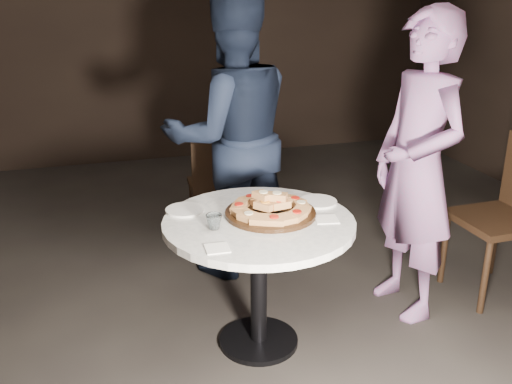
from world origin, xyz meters
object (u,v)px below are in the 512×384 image
(chair_far, at_px, (215,180))
(chair_right, at_px, (512,207))
(table, at_px, (259,244))
(serving_board, at_px, (270,213))
(water_glass, at_px, (214,222))
(diner_navy, at_px, (231,137))
(focaccia_pile, at_px, (271,206))
(diner_teal, at_px, (418,168))

(chair_far, distance_m, chair_right, 2.03)
(table, xyz_separation_m, serving_board, (0.07, 0.04, 0.14))
(table, bearing_deg, chair_right, 4.25)
(serving_board, distance_m, water_glass, 0.33)
(table, xyz_separation_m, diner_navy, (0.09, 0.91, 0.32))
(focaccia_pile, xyz_separation_m, diner_navy, (0.02, 0.87, 0.14))
(chair_right, relative_size, diner_navy, 0.54)
(focaccia_pile, distance_m, chair_far, 1.43)
(focaccia_pile, bearing_deg, chair_far, 89.51)
(table, xyz_separation_m, water_glass, (-0.24, -0.04, 0.17))
(table, xyz_separation_m, chair_right, (1.63, 0.12, -0.03))
(chair_far, height_order, diner_navy, diner_navy)
(focaccia_pile, height_order, diner_navy, diner_navy)
(chair_far, height_order, diner_teal, diner_teal)
(water_glass, distance_m, chair_far, 1.55)
(table, distance_m, diner_navy, 0.97)
(serving_board, height_order, diner_teal, diner_teal)
(chair_right, bearing_deg, chair_far, -132.18)
(chair_far, bearing_deg, diner_navy, 93.87)
(water_glass, relative_size, diner_teal, 0.05)
(table, distance_m, focaccia_pile, 0.20)
(table, height_order, water_glass, water_glass)
(water_glass, bearing_deg, chair_right, 5.07)
(serving_board, distance_m, diner_navy, 0.89)
(water_glass, height_order, chair_far, water_glass)
(serving_board, xyz_separation_m, focaccia_pile, (-0.00, 0.00, 0.04))
(serving_board, bearing_deg, water_glass, -164.49)
(focaccia_pile, bearing_deg, chair_right, 2.90)
(water_glass, height_order, diner_teal, diner_teal)
(table, height_order, diner_navy, diner_navy)
(focaccia_pile, bearing_deg, diner_teal, 4.94)
(serving_board, bearing_deg, diner_navy, 88.90)
(table, bearing_deg, water_glass, -169.37)
(chair_far, bearing_deg, table, 89.92)
(serving_board, xyz_separation_m, diner_navy, (0.02, 0.87, 0.18))
(focaccia_pile, height_order, water_glass, focaccia_pile)
(diner_navy, bearing_deg, water_glass, 68.87)
(chair_right, bearing_deg, water_glass, -86.71)
(focaccia_pile, distance_m, water_glass, 0.32)
(diner_navy, bearing_deg, diner_teal, 135.24)
(chair_right, xyz_separation_m, diner_navy, (-1.54, 0.79, 0.35))
(table, relative_size, serving_board, 2.48)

